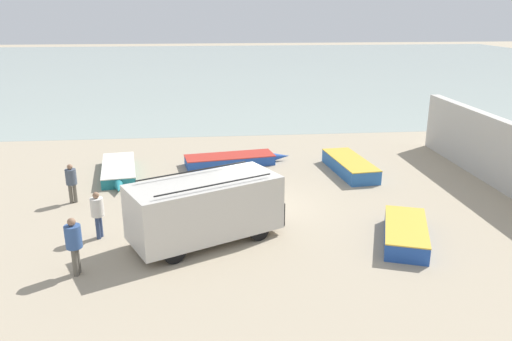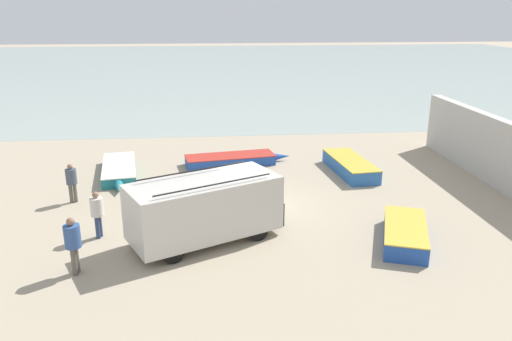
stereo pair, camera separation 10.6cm
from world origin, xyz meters
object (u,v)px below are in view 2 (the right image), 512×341
Objects in this scene: fishing_rowboat_0 at (233,160)px; fishing_rowboat_1 at (405,232)px; fishing_rowboat_3 at (349,165)px; fishing_rowboat_2 at (119,170)px; fisherman_0 at (71,180)px; fisherman_2 at (73,241)px; parked_van at (205,207)px; fisherman_1 at (97,210)px.

fishing_rowboat_1 is (5.36, -9.23, 0.06)m from fishing_rowboat_0.
fishing_rowboat_1 is 7.56m from fishing_rowboat_3.
fisherman_0 is (-1.28, -3.36, 0.73)m from fishing_rowboat_2.
parked_van is at bearing 33.01° from fisherman_2.
parked_van reaches higher than fisherman_0.
fishing_rowboat_3 reaches higher than fishing_rowboat_1.
fisherman_2 is (1.53, -5.94, 0.11)m from fisherman_0.
fisherman_0 is (-12.23, -2.89, 0.64)m from fishing_rowboat_3.
fisherman_1 is at bearing -131.15° from fishing_rowboat_0.
fishing_rowboat_2 is 1.05× the size of fishing_rowboat_3.
parked_van is 4.29m from fisherman_2.
fishing_rowboat_3 is at bearing -26.01° from fishing_rowboat_0.
fisherman_2 is (0.25, -9.31, 0.83)m from fishing_rowboat_2.
fishing_rowboat_2 is at bearing -71.19° from fisherman_1.
fishing_rowboat_3 is at bearing 19.35° from parked_van.
fishing_rowboat_3 is at bearing 18.82° from fishing_rowboat_1.
fishing_rowboat_3 is at bearing -94.65° from fisherman_0.
fishing_rowboat_1 is at bearing -68.98° from fishing_rowboat_0.
fisherman_2 is (-0.18, -2.48, 0.08)m from fisherman_1.
fisherman_2 is at bearing -179.24° from parked_van.
fishing_rowboat_3 is (6.86, 6.91, -0.85)m from parked_van.
fisherman_0 is at bearing -29.51° from fishing_rowboat_2.
fisherman_2 is at bearing 116.79° from fishing_rowboat_1.
parked_van is at bearing 104.39° from fishing_rowboat_1.
fishing_rowboat_3 is at bearing 78.75° from fishing_rowboat_2.
fishing_rowboat_0 is at bearing -106.82° from fisherman_1.
fisherman_0 reaches higher than fishing_rowboat_1.
fishing_rowboat_3 is 3.02× the size of fisherman_1.
fisherman_1 is (-10.38, 1.21, 0.69)m from fishing_rowboat_1.
fisherman_2 is at bearing -125.45° from fishing_rowboat_0.
fisherman_1 is (0.43, -6.83, 0.75)m from fishing_rowboat_2.
fishing_rowboat_1 reaches higher than fishing_rowboat_0.
fishing_rowboat_3 is 12.31m from fisherman_1.
parked_van is 6.71m from fisherman_0.
fishing_rowboat_1 is at bearing -31.37° from parked_van.
fisherman_2 reaches higher than fisherman_0.
parked_van is 0.99× the size of fishing_rowboat_0.
fishing_rowboat_1 is at bearing 13.28° from fisherman_2.
parked_van is 3.34× the size of fisherman_0.
fisherman_2 is at bearing 101.07° from fisherman_1.
parked_van is 9.78m from fishing_rowboat_3.
fisherman_0 is (-5.37, 4.02, -0.22)m from parked_van.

